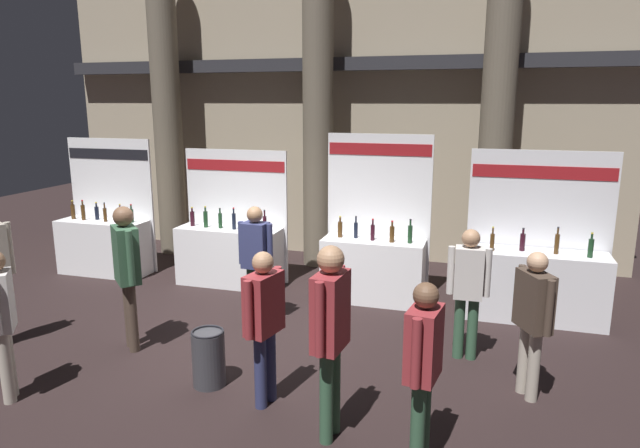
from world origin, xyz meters
TOP-DOWN VIEW (x-y plane):
  - ground_plane at (0.00, 0.00)m, footprint 24.00×24.00m
  - hall_colonnade at (0.00, 4.19)m, footprint 11.11×1.24m
  - exhibitor_booth_0 at (-3.49, 1.88)m, footprint 1.68×0.66m
  - exhibitor_booth_1 at (-1.06, 1.96)m, footprint 1.83×0.66m
  - exhibitor_booth_2 at (1.41, 1.87)m, footprint 1.63×0.66m
  - exhibitor_booth_3 at (3.75, 1.78)m, footprint 1.97×0.66m
  - trash_bin at (0.22, -1.28)m, footprint 0.36×0.36m
  - visitor_0 at (2.58, -1.95)m, footprint 0.30×0.56m
  - visitor_2 at (-1.63, -2.15)m, footprint 0.39×0.42m
  - visitor_3 at (3.54, -0.54)m, footprint 0.39×0.53m
  - visitor_4 at (1.75, -1.84)m, footprint 0.28×0.59m
  - visitor_5 at (0.96, -1.46)m, footprint 0.32×0.58m
  - visitor_6 at (-1.14, -0.73)m, footprint 0.48×0.47m
  - visitor_7 at (2.87, 0.19)m, footprint 0.50×0.25m
  - visitor_8 at (0.02, 0.53)m, footprint 0.51×0.28m

SIDE VIEW (x-z plane):
  - ground_plane at x=0.00m, z-range 0.00..0.00m
  - trash_bin at x=0.22m, z-range 0.00..0.63m
  - exhibitor_booth_1 at x=-1.06m, z-range -0.54..1.71m
  - exhibitor_booth_0 at x=-3.49m, z-range -0.60..1.79m
  - exhibitor_booth_3 at x=3.75m, z-range -0.59..1.78m
  - exhibitor_booth_2 at x=1.41m, z-range -0.66..1.89m
  - visitor_3 at x=3.54m, z-range 0.15..1.72m
  - visitor_2 at x=-1.63m, z-range 0.14..1.74m
  - visitor_7 at x=2.87m, z-range 0.14..1.74m
  - visitor_0 at x=2.58m, z-range 0.15..1.77m
  - visitor_5 at x=0.96m, z-range 0.16..1.77m
  - visitor_8 at x=0.02m, z-range 0.16..1.81m
  - visitor_6 at x=-1.14m, z-range 0.20..2.02m
  - visitor_4 at x=1.75m, z-range 0.20..2.03m
  - hall_colonnade at x=0.00m, z-range -0.07..6.67m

